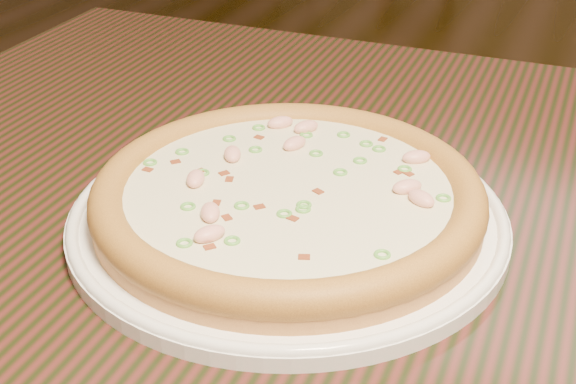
% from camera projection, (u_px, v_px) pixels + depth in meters
% --- Properties ---
extents(hero_table, '(1.20, 0.80, 0.75)m').
position_uv_depth(hero_table, '(439.00, 321.00, 0.69)').
color(hero_table, black).
rests_on(hero_table, ground).
extents(plate, '(0.35, 0.35, 0.02)m').
position_uv_depth(plate, '(288.00, 215.00, 0.63)').
color(plate, white).
rests_on(plate, hero_table).
extents(pizza, '(0.31, 0.31, 0.03)m').
position_uv_depth(pizza, '(288.00, 195.00, 0.63)').
color(pizza, '#BA8B47').
rests_on(pizza, plate).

